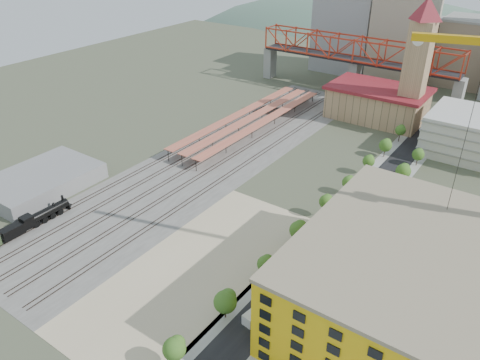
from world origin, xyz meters
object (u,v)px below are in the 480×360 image
Objects in this scene: clock_tower at (419,53)px; site_trailer_c at (311,255)px; locomotive at (38,218)px; site_trailer_a at (260,311)px; site_trailer_b at (273,297)px; site_trailer_d at (334,230)px; construction_building at (419,289)px.

clock_tower is 5.42× the size of site_trailer_c.
locomotive is 66.33m from site_trailer_a.
site_trailer_d reaches higher than site_trailer_b.
construction_building is at bearing -34.63° from site_trailer_d.
site_trailer_c is (0.00, 22.11, 0.11)m from site_trailer_a.
site_trailer_b is at bearing 98.29° from site_trailer_a.
clock_tower is 137.66m from locomotive.
construction_building reaches higher than site_trailer_c.
construction_building is at bearing 13.42° from locomotive.
site_trailer_a is (-26.00, -15.42, -8.20)m from construction_building.
clock_tower is at bearing 97.15° from site_trailer_d.
site_trailer_d is (0.00, 34.41, 0.13)m from site_trailer_a.
construction_building is 5.74× the size of site_trailer_a.
site_trailer_a is (66.00, 6.53, -0.75)m from locomotive.
clock_tower is at bearing 102.25° from site_trailer_a.
construction_building is 94.88m from locomotive.
site_trailer_a is (8.00, -115.41, -27.49)m from clock_tower.
clock_tower is at bearing 108.78° from construction_building.
site_trailer_d is at bearing 103.40° from site_trailer_c.
site_trailer_c is at bearing -88.49° from site_trailer_d.
site_trailer_d reaches higher than site_trailer_a.
clock_tower reaches higher than locomotive.
locomotive is 2.18× the size of site_trailer_c.
site_trailer_c is (66.00, 28.64, -0.64)m from locomotive.
locomotive is 2.41× the size of site_trailer_b.
construction_building is at bearing 38.95° from site_trailer_a.
site_trailer_d is at bearing -84.36° from clock_tower.
site_trailer_d is at bearing 98.29° from site_trailer_a.
site_trailer_c is 12.30m from site_trailer_d.
site_trailer_a reaches higher than site_trailer_b.
construction_building is at bearing -1.04° from site_trailer_c.
locomotive reaches higher than site_trailer_d.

